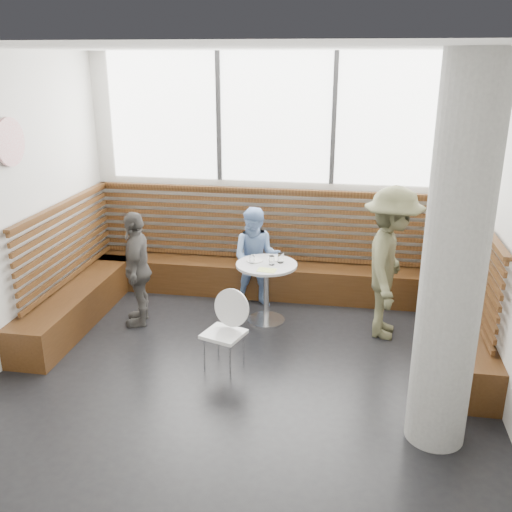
% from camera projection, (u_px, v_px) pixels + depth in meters
% --- Properties ---
extents(room, '(5.00, 5.00, 3.20)m').
position_uv_depth(room, '(238.00, 230.00, 5.31)').
color(room, silver).
rests_on(room, ground).
extents(booth, '(5.00, 2.50, 1.44)m').
position_uv_depth(booth, '(266.00, 280.00, 7.35)').
color(booth, '#3B220E').
rests_on(booth, ground).
extents(concrete_column, '(0.50, 0.50, 3.20)m').
position_uv_depth(concrete_column, '(454.00, 264.00, 4.45)').
color(concrete_column, gray).
rests_on(concrete_column, ground).
extents(wall_art, '(0.03, 0.50, 0.50)m').
position_uv_depth(wall_art, '(10.00, 142.00, 5.84)').
color(wall_art, white).
rests_on(wall_art, room).
extents(cafe_table, '(0.74, 0.74, 0.76)m').
position_uv_depth(cafe_table, '(266.00, 280.00, 6.95)').
color(cafe_table, silver).
rests_on(cafe_table, ground).
extents(cafe_chair, '(0.41, 0.40, 0.85)m').
position_uv_depth(cafe_chair, '(225.00, 324.00, 5.92)').
color(cafe_chair, white).
rests_on(cafe_chair, ground).
extents(adult_man, '(0.80, 1.23, 1.79)m').
position_uv_depth(adult_man, '(390.00, 263.00, 6.51)').
color(adult_man, brown).
rests_on(adult_man, ground).
extents(child_back, '(0.66, 0.53, 1.33)m').
position_uv_depth(child_back, '(256.00, 258.00, 7.36)').
color(child_back, '#7FA3DC').
rests_on(child_back, ground).
extents(child_left, '(0.53, 0.89, 1.42)m').
position_uv_depth(child_left, '(137.00, 269.00, 6.87)').
color(child_left, '#4F4B47').
rests_on(child_left, ground).
extents(plate_near, '(0.21, 0.21, 0.01)m').
position_uv_depth(plate_near, '(255.00, 260.00, 6.97)').
color(plate_near, white).
rests_on(plate_near, cafe_table).
extents(plate_far, '(0.18, 0.18, 0.01)m').
position_uv_depth(plate_far, '(276.00, 259.00, 7.01)').
color(plate_far, white).
rests_on(plate_far, cafe_table).
extents(glass_left, '(0.06, 0.06, 0.10)m').
position_uv_depth(glass_left, '(252.00, 259.00, 6.88)').
color(glass_left, white).
rests_on(glass_left, cafe_table).
extents(glass_mid, '(0.07, 0.07, 0.11)m').
position_uv_depth(glass_mid, '(272.00, 260.00, 6.83)').
color(glass_mid, white).
rests_on(glass_mid, cafe_table).
extents(glass_right, '(0.08, 0.08, 0.12)m').
position_uv_depth(glass_right, '(281.00, 258.00, 6.89)').
color(glass_right, white).
rests_on(glass_right, cafe_table).
extents(menu_card, '(0.23, 0.18, 0.00)m').
position_uv_depth(menu_card, '(267.00, 270.00, 6.66)').
color(menu_card, '#A5C64C').
rests_on(menu_card, cafe_table).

